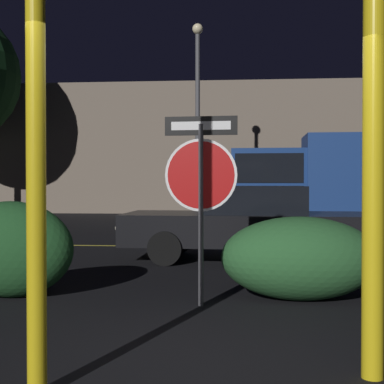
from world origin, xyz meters
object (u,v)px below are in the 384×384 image
Objects in this scene: yellow_pole_left at (36,133)px; passing_car_2 at (249,223)px; delivery_truck at (326,177)px; yellow_pole_right at (373,173)px; hedge_bush_2 at (300,258)px; street_lamp at (198,106)px; hedge_bush_1 at (10,249)px; stop_sign at (201,174)px.

passing_car_2 is at bearing 76.40° from yellow_pole_left.
passing_car_2 is (1.58, 6.53, -1.08)m from yellow_pole_left.
yellow_pole_left is at bearing 165.26° from delivery_truck.
yellow_pole_right is at bearing 173.61° from delivery_truck.
hedge_bush_2 is 0.30× the size of delivery_truck.
street_lamp is at bearing 99.15° from yellow_pole_right.
street_lamp reaches higher than yellow_pole_right.
hedge_bush_2 is 0.28× the size of street_lamp.
street_lamp is (-2.12, 11.88, 3.59)m from hedge_bush_2.
hedge_bush_2 is (3.61, 0.15, -0.09)m from hedge_bush_1.
yellow_pole_left is 3.54m from hedge_bush_1.
passing_car_2 is 9.29m from street_lamp.
yellow_pole_left is (-0.93, -2.73, 0.24)m from stop_sign.
hedge_bush_1 is 0.34× the size of passing_car_2.
yellow_pole_left is at bearing -167.43° from yellow_pole_right.
delivery_truck is at bearing 77.86° from stop_sign.
stop_sign is at bearing 165.82° from delivery_truck.
hedge_bush_2 is 12.59m from street_lamp.
yellow_pole_left is at bearing 168.35° from passing_car_2.
hedge_bush_2 is 11.94m from delivery_truck.
yellow_pole_left reaches higher than delivery_truck.
yellow_pole_right is (1.41, -2.21, -0.03)m from stop_sign.
stop_sign is at bearing -85.69° from street_lamp.
yellow_pole_right is 0.64× the size of passing_car_2.
hedge_bush_1 is at bearing 116.43° from yellow_pole_left.
street_lamp is (0.00, 15.02, 2.33)m from yellow_pole_left.
stop_sign reaches higher than hedge_bush_2.
street_lamp is (1.49, 12.03, 3.50)m from hedge_bush_1.
yellow_pole_left is 0.55× the size of delivery_truck.
hedge_bush_1 is 13.23m from delivery_truck.
delivery_truck is at bearing 79.20° from hedge_bush_2.
passing_car_2 is at bearing 83.92° from stop_sign.
yellow_pole_left is 15.45m from delivery_truck.
street_lamp is at bearing 100.10° from hedge_bush_2.
yellow_pole_right is at bearing -85.19° from hedge_bush_2.
hedge_bush_2 is at bearing 170.80° from delivery_truck.
yellow_pole_left is 2.19× the size of hedge_bush_1.
street_lamp is at bearing 97.95° from stop_sign.
delivery_truck is (2.77, 8.29, 0.96)m from passing_car_2.
stop_sign is at bearing -6.35° from hedge_bush_1.
stop_sign is 3.95m from passing_car_2.
yellow_pole_right is 14.44m from delivery_truck.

